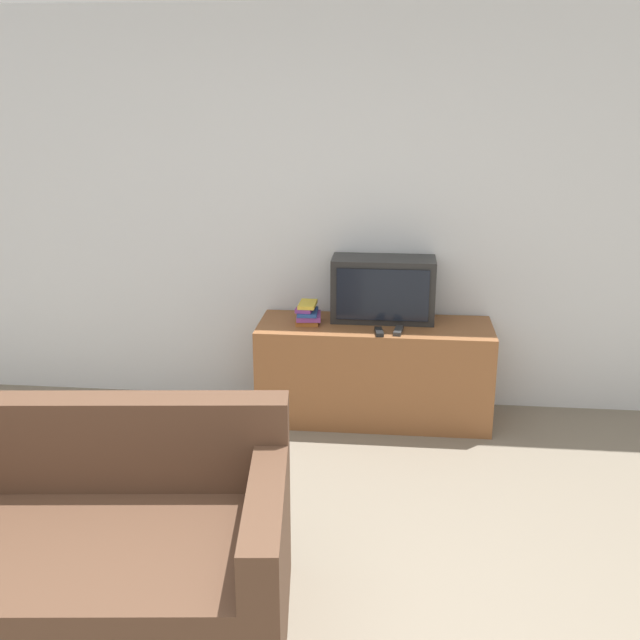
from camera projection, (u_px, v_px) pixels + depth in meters
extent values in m
cube|color=silver|center=(303.00, 213.00, 4.93)|extent=(9.00, 0.06, 2.60)
cube|color=brown|center=(374.00, 371.00, 4.87)|extent=(1.49, 0.53, 0.64)
cube|color=black|center=(383.00, 289.00, 4.83)|extent=(0.66, 0.29, 0.41)
cube|color=black|center=(383.00, 295.00, 4.68)|extent=(0.58, 0.01, 0.33)
cube|color=#4C3323|center=(51.00, 587.00, 2.91)|extent=(1.92, 1.11, 0.46)
cube|color=#4C3323|center=(71.00, 442.00, 3.14)|extent=(1.84, 0.35, 0.40)
cube|color=#4C3323|center=(268.00, 562.00, 2.88)|extent=(0.24, 0.93, 0.69)
cube|color=#995623|center=(308.00, 321.00, 4.80)|extent=(0.15, 0.16, 0.03)
cube|color=#7A3884|center=(309.00, 316.00, 4.79)|extent=(0.17, 0.20, 0.03)
cube|color=#23478E|center=(308.00, 312.00, 4.79)|extent=(0.13, 0.20, 0.02)
cube|color=#7A3884|center=(306.00, 308.00, 4.79)|extent=(0.12, 0.20, 0.03)
cube|color=gold|center=(308.00, 304.00, 4.78)|extent=(0.11, 0.19, 0.02)
cube|color=black|center=(379.00, 332.00, 4.60)|extent=(0.06, 0.15, 0.02)
cube|color=#2D2D2D|center=(398.00, 331.00, 4.62)|extent=(0.07, 0.16, 0.02)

